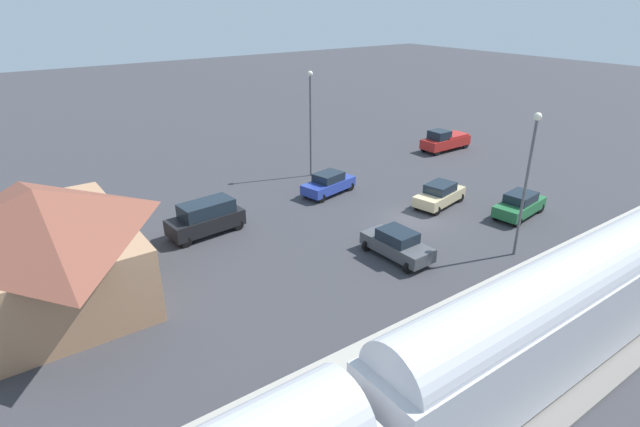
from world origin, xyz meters
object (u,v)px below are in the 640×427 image
Objects in this scene: suv_black at (206,218)px; light_pole_lot_center at (310,113)px; pickup_red at (445,140)px; light_pole_near_platform at (528,170)px; sedan_blue at (328,183)px; sedan_green at (520,205)px; sedan_tan at (440,195)px; station_building at (44,242)px; sedan_charcoal at (397,244)px; pedestrian_on_platform at (459,313)px.

light_pole_lot_center reaches higher than suv_black.
light_pole_near_platform is (-17.46, 13.58, 4.30)m from pickup_red.
sedan_green is (-11.29, -8.30, 0.00)m from sedan_blue.
light_pole_near_platform is at bearing 122.12° from sedan_green.
sedan_tan is at bearing -109.36° from suv_black.
sedan_tan is at bearing -15.02° from light_pole_near_platform.
light_pole_lot_center is (15.71, 6.91, 4.57)m from sedan_green.
sedan_charcoal is (-7.33, -17.20, -2.18)m from station_building.
sedan_charcoal is 16.34m from light_pole_lot_center.
sedan_charcoal is 0.96× the size of sedan_tan.
light_pole_lot_center reaches higher than station_building.
sedan_green is 17.76m from light_pole_lot_center.
light_pole_near_platform reaches higher than sedan_green.
pedestrian_on_platform is 10.49m from light_pole_near_platform.
station_building is 2.53× the size of sedan_green.
light_pole_lot_center is (22.24, -7.38, 4.17)m from pedestrian_on_platform.
pickup_red is at bearing -47.58° from pedestrian_on_platform.
sedan_blue is at bearing 36.34° from sedan_green.
sedan_blue is at bearing 162.53° from light_pole_lot_center.
station_building is 20.50m from sedan_blue.
pedestrian_on_platform is 7.80m from sedan_charcoal.
pedestrian_on_platform is 0.36× the size of sedan_green.
station_building is at bearing 66.92° from sedan_charcoal.
suv_black reaches higher than sedan_tan.
pedestrian_on_platform is at bearing 161.64° from light_pole_lot_center.
light_pole_near_platform is 0.97× the size of light_pole_lot_center.
suv_black is (-1.09, 10.69, 0.27)m from sedan_blue.
light_pole_near_platform is at bearing -134.24° from suv_black.
light_pole_lot_center reaches higher than sedan_blue.
sedan_blue is 8.49m from sedan_tan.
sedan_green is 0.53× the size of light_pole_lot_center.
light_pole_lot_center is (7.76, -21.49, 2.39)m from station_building.
light_pole_lot_center is at bearing 19.06° from sedan_tan.
sedan_blue is at bearing -80.56° from station_building.
pedestrian_on_platform is 0.37× the size of sedan_charcoal.
sedan_green is 0.55× the size of light_pole_near_platform.
suv_black reaches higher than sedan_green.
sedan_blue is at bearing -18.58° from pedestrian_on_platform.
pedestrian_on_platform is 0.32× the size of pickup_red.
sedan_tan is at bearing -45.21° from pedestrian_on_platform.
station_building is 20.30m from pedestrian_on_platform.
sedan_tan is 5.54m from sedan_green.
pickup_red is at bearing -81.67° from suv_black.
light_pole_near_platform reaches higher than sedan_blue.
light_pole_lot_center is (1.50, 15.31, 4.42)m from pickup_red.
station_building is 2.20× the size of pickup_red.
light_pole_near_platform reaches higher than pedestrian_on_platform.
station_building is 1.35× the size of light_pole_lot_center.
light_pole_near_platform reaches higher than suv_black.
sedan_tan is at bearing 129.93° from pickup_red.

